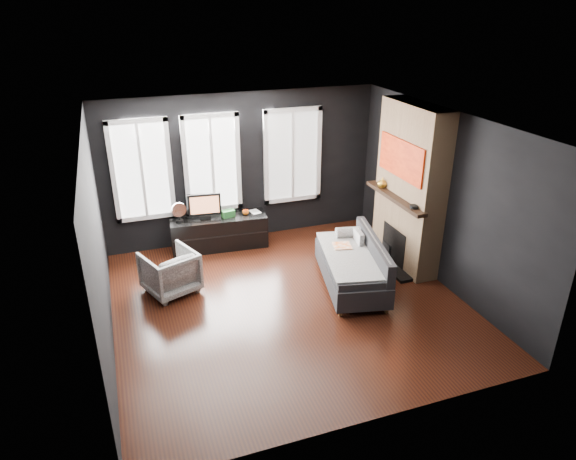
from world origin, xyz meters
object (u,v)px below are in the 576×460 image
object	(u,v)px
armchair	(170,270)
monitor	(205,205)
media_console	(219,232)
book	(251,207)
mug	(246,212)
sofa	(351,263)
mantel_vase	(382,183)

from	to	relation	value
armchair	monitor	xyz separation A→B (m)	(0.82, 1.31, 0.47)
media_console	monitor	world-z (taller)	monitor
armchair	book	xyz separation A→B (m)	(1.64, 1.27, 0.33)
mug	sofa	bearing A→B (deg)	-59.69
armchair	mantel_vase	distance (m)	3.77
armchair	monitor	bearing A→B (deg)	-143.46
armchair	sofa	bearing A→B (deg)	143.01
monitor	mug	distance (m)	0.75
sofa	mug	xyz separation A→B (m)	(-1.16, 1.98, 0.25)
media_console	mantel_vase	world-z (taller)	mantel_vase
mug	armchair	bearing A→B (deg)	-141.31
media_console	monitor	distance (m)	0.60
media_console	book	bearing A→B (deg)	2.54
book	mantel_vase	world-z (taller)	mantel_vase
media_console	book	size ratio (longest dim) A/B	7.61
book	mantel_vase	bearing A→B (deg)	-29.58
media_console	mug	distance (m)	0.61
armchair	book	size ratio (longest dim) A/B	3.33
monitor	mantel_vase	bearing A→B (deg)	-16.15
mug	book	bearing A→B (deg)	18.60
book	armchair	bearing A→B (deg)	-142.38
mantel_vase	book	bearing A→B (deg)	150.42
media_console	monitor	size ratio (longest dim) A/B	2.93
armchair	book	world-z (taller)	book
sofa	mug	size ratio (longest dim) A/B	16.28
mantel_vase	media_console	bearing A→B (deg)	156.07
armchair	book	bearing A→B (deg)	-163.84
sofa	monitor	xyz separation A→B (m)	(-1.87, 2.06, 0.45)
mantel_vase	sofa	bearing A→B (deg)	-137.20
sofa	mantel_vase	world-z (taller)	mantel_vase
sofa	book	bearing A→B (deg)	130.08
sofa	armchair	distance (m)	2.80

